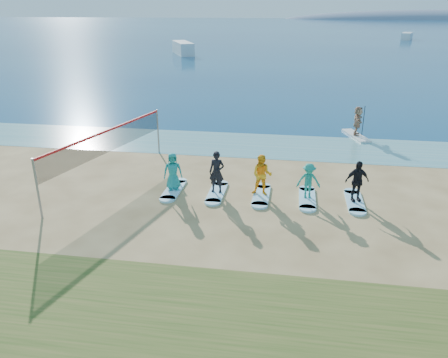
# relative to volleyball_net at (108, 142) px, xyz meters

# --- Properties ---
(ground) EXTENTS (600.00, 600.00, 0.00)m
(ground) POSITION_rel_volleyball_net_xyz_m (6.89, -3.82, -1.90)
(ground) COLOR tan
(ground) RESTS_ON ground
(shallow_water) EXTENTS (600.00, 600.00, 0.00)m
(shallow_water) POSITION_rel_volleyball_net_xyz_m (6.89, 6.68, -1.90)
(shallow_water) COLOR teal
(shallow_water) RESTS_ON ground
(ocean) EXTENTS (600.00, 600.00, 0.00)m
(ocean) POSITION_rel_volleyball_net_xyz_m (6.89, 156.18, -1.90)
(ocean) COLOR navy
(ocean) RESTS_ON ground
(island_ridge) EXTENTS (220.00, 56.00, 18.00)m
(island_ridge) POSITION_rel_volleyball_net_xyz_m (101.89, 296.18, -1.90)
(island_ridge) COLOR slate
(island_ridge) RESTS_ON ground
(volleyball_net) EXTENTS (2.22, 8.83, 2.50)m
(volleyball_net) POSITION_rel_volleyball_net_xyz_m (0.00, 0.00, 0.00)
(volleyball_net) COLOR gray
(volleyball_net) RESTS_ON ground
(paddleboard) EXTENTS (1.58, 3.07, 0.12)m
(paddleboard) POSITION_rel_volleyball_net_xyz_m (12.59, 9.60, -1.84)
(paddleboard) COLOR silver
(paddleboard) RESTS_ON ground
(paddleboarder) EXTENTS (0.76, 1.75, 1.83)m
(paddleboarder) POSITION_rel_volleyball_net_xyz_m (12.59, 9.60, -0.87)
(paddleboarder) COLOR tan
(paddleboarder) RESTS_ON paddleboard
(boat_offshore_a) EXTENTS (5.81, 9.14, 2.07)m
(boat_offshore_a) POSITION_rel_volleyball_net_xyz_m (-11.01, 58.03, -1.90)
(boat_offshore_a) COLOR silver
(boat_offshore_a) RESTS_ON ground
(boat_offshore_b) EXTENTS (4.13, 7.15, 1.64)m
(boat_offshore_b) POSITION_rel_volleyball_net_xyz_m (35.61, 102.02, -1.90)
(boat_offshore_b) COLOR silver
(boat_offshore_b) RESTS_ON ground
(surfboard_0) EXTENTS (0.70, 2.20, 0.09)m
(surfboard_0) POSITION_rel_volleyball_net_xyz_m (3.35, -0.87, -1.86)
(surfboard_0) COLOR #A4E5FE
(surfboard_0) RESTS_ON ground
(student_0) EXTENTS (0.95, 0.76, 1.70)m
(student_0) POSITION_rel_volleyball_net_xyz_m (3.35, -0.87, -0.96)
(student_0) COLOR teal
(student_0) RESTS_ON surfboard_0
(surfboard_1) EXTENTS (0.70, 2.20, 0.09)m
(surfboard_1) POSITION_rel_volleyball_net_xyz_m (5.34, -0.87, -1.86)
(surfboard_1) COLOR #A4E5FE
(surfboard_1) RESTS_ON ground
(student_1) EXTENTS (0.72, 0.51, 1.87)m
(student_1) POSITION_rel_volleyball_net_xyz_m (5.34, -0.87, -0.88)
(student_1) COLOR black
(student_1) RESTS_ON surfboard_1
(surfboard_2) EXTENTS (0.70, 2.20, 0.09)m
(surfboard_2) POSITION_rel_volleyball_net_xyz_m (7.34, -0.87, -1.86)
(surfboard_2) COLOR #A4E5FE
(surfboard_2) RESTS_ON ground
(student_2) EXTENTS (0.93, 0.75, 1.82)m
(student_2) POSITION_rel_volleyball_net_xyz_m (7.34, -0.87, -0.90)
(student_2) COLOR #FEAC1A
(student_2) RESTS_ON surfboard_2
(surfboard_3) EXTENTS (0.70, 2.20, 0.09)m
(surfboard_3) POSITION_rel_volleyball_net_xyz_m (9.33, -0.87, -1.86)
(surfboard_3) COLOR #A4E5FE
(surfboard_3) RESTS_ON ground
(student_3) EXTENTS (1.05, 0.66, 1.55)m
(student_3) POSITION_rel_volleyball_net_xyz_m (9.33, -0.87, -1.04)
(student_3) COLOR teal
(student_3) RESTS_ON surfboard_3
(surfboard_4) EXTENTS (0.70, 2.20, 0.09)m
(surfboard_4) POSITION_rel_volleyball_net_xyz_m (11.32, -0.87, -1.86)
(surfboard_4) COLOR #A4E5FE
(surfboard_4) RESTS_ON ground
(student_4) EXTENTS (1.12, 0.72, 1.77)m
(student_4) POSITION_rel_volleyball_net_xyz_m (11.32, -0.87, -0.93)
(student_4) COLOR black
(student_4) RESTS_ON surfboard_4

